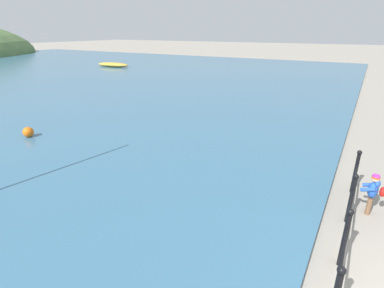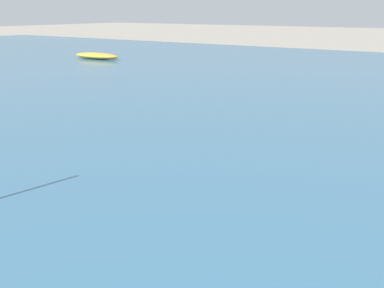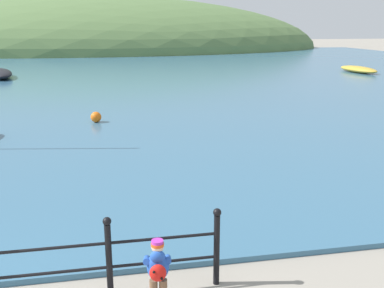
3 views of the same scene
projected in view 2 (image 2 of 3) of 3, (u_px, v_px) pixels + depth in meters
boat_red_dinghy at (97, 56)px, 34.70m from camera, size 1.73×4.23×0.47m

